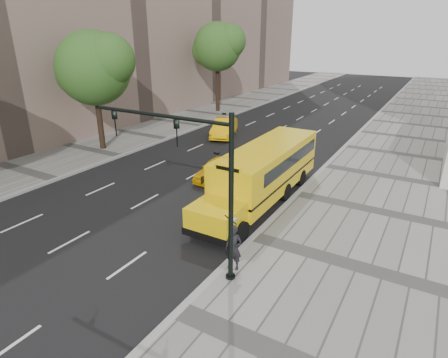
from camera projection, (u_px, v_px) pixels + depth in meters
The scene contains 12 objects.
ground at pixel (209, 177), 24.31m from camera, with size 140.00×140.00×0.00m, color black.
sidewalk_museum at pixel (412, 219), 18.61m from camera, with size 12.00×140.00×0.15m, color gray.
sidewalk_far at pixel (91, 150), 29.47m from camera, with size 6.00×140.00×0.15m, color gray.
curb_museum at pixel (297, 195), 21.45m from camera, with size 0.30×140.00×0.15m, color gray.
curb_far at pixel (119, 156), 28.05m from camera, with size 0.30×140.00×0.15m, color gray.
tree_b at pixel (94, 68), 27.51m from camera, with size 6.11×5.43×9.00m.
tree_c at pixel (218, 46), 41.24m from camera, with size 5.92×5.26×9.88m.
school_bus at pixel (265, 169), 20.57m from camera, with size 2.96×11.56×3.19m.
taxi_near at pixel (217, 169), 23.75m from camera, with size 1.57×3.89×1.33m, color #EFB104.
taxi_far at pixel (224, 128), 33.39m from camera, with size 1.69×4.86×1.60m, color #EFB104.
pedestrian at pixel (234, 248), 14.33m from camera, with size 0.67×0.44×1.83m, color black.
traffic_signal at pixel (197, 173), 13.31m from camera, with size 6.18×0.36×6.40m.
Camera 1 is at (12.35, -19.04, 8.77)m, focal length 30.00 mm.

